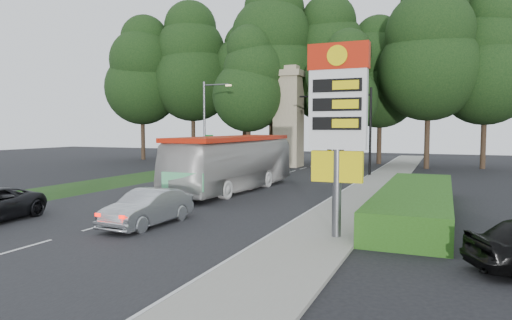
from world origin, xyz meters
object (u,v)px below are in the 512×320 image
at_px(sedan_silver, 148,208).
at_px(gas_station_pylon, 338,113).
at_px(traffic_signal_mast, 354,119).
at_px(monument, 289,116).
at_px(transit_bus, 233,164).
at_px(streetlight_signs, 207,122).

bearing_deg(sedan_silver, gas_station_pylon, 6.77).
height_order(traffic_signal_mast, monument, monument).
distance_m(gas_station_pylon, sedan_silver, 8.43).
height_order(gas_station_pylon, sedan_silver, gas_station_pylon).
distance_m(traffic_signal_mast, transit_bus, 13.48).
bearing_deg(transit_bus, monument, 100.26).
bearing_deg(sedan_silver, monument, 99.18).
height_order(monument, transit_bus, monument).
bearing_deg(sedan_silver, traffic_signal_mast, 81.83).
bearing_deg(monument, traffic_signal_mast, -38.00).
xyz_separation_m(streetlight_signs, sedan_silver, (8.65, -20.66, -3.71)).
xyz_separation_m(traffic_signal_mast, monument, (-7.68, 6.00, 0.43)).
bearing_deg(traffic_signal_mast, streetlight_signs, -171.08).
relative_size(streetlight_signs, sedan_silver, 1.81).
bearing_deg(streetlight_signs, traffic_signal_mast, 8.92).
bearing_deg(transit_bus, traffic_signal_mast, 69.09).
xyz_separation_m(streetlight_signs, transit_bus, (7.43, -10.07, -2.73)).
bearing_deg(gas_station_pylon, traffic_signal_mast, 99.09).
bearing_deg(traffic_signal_mast, transit_bus, -113.45).
bearing_deg(gas_station_pylon, transit_bus, 131.36).
distance_m(monument, transit_bus, 18.54).
xyz_separation_m(monument, transit_bus, (2.45, -18.07, -3.40)).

